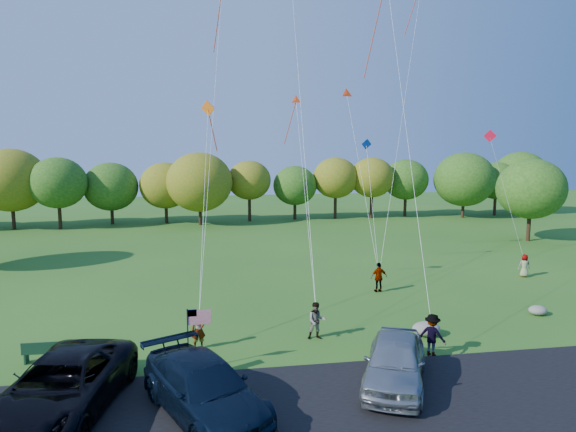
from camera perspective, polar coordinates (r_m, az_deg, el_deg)
name	(u,v)px	position (r m, az deg, el deg)	size (l,w,h in m)	color
ground	(330,354)	(22.15, 4.71, -15.04)	(140.00, 140.00, 0.00)	#2C5D1A
asphalt_lane	(359,400)	(18.65, 7.88, -19.59)	(44.00, 6.00, 0.06)	black
treeline	(244,183)	(55.89, -4.87, 3.72)	(75.11, 27.01, 7.93)	#3B2515
minivan_dark	(62,386)	(18.68, -23.80, -16.91)	(3.07, 6.66, 1.85)	black
minivan_navy	(204,388)	(17.42, -9.28, -18.38)	(2.44, 6.01, 1.75)	black
minivan_silver	(395,361)	(19.48, 11.80, -15.50)	(2.07, 5.15, 1.75)	#95999F
flyer_a	(199,330)	(22.61, -9.91, -12.35)	(0.61, 0.40, 1.68)	#4C4C59
flyer_b	(317,321)	(23.38, 3.20, -11.55)	(0.82, 0.64, 1.68)	#4C4C59
flyer_c	(432,335)	(22.44, 15.73, -12.60)	(1.13, 0.65, 1.75)	#4C4C59
flyer_d	(379,277)	(30.96, 10.07, -6.72)	(1.04, 0.43, 1.77)	#4C4C59
flyer_e	(524,266)	(37.31, 24.79, -5.03)	(0.74, 0.48, 1.52)	#4C4C59
park_bench	(43,352)	(23.24, -25.57, -13.43)	(1.59, 0.40, 0.88)	#13351F
trash_barrel	(66,367)	(21.40, -23.40, -15.10)	(0.65, 0.65, 0.98)	#0C4CB7
flag_assembly	(195,324)	(20.24, -10.33, -11.77)	(0.91, 0.59, 2.47)	black
boulder_near	(426,329)	(24.71, 15.11, -12.01)	(1.30, 1.02, 0.65)	gray
boulder_far	(538,310)	(29.56, 26.01, -9.40)	(0.93, 0.78, 0.49)	slate
kites_aloft	(340,2)	(35.10, 5.83, 22.61)	(17.54, 9.12, 18.11)	#FF1C3A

